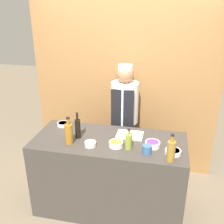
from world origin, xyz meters
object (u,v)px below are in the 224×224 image
Objects in this scene: sauce_bowl_white at (90,144)px; bottle_amber at (69,133)px; sauce_bowl_yellow at (116,144)px; sauce_bowl_red at (63,124)px; bottle_oil at (129,141)px; cup_blue at (147,149)px; sauce_bowl_green at (173,152)px; bottle_vinegar at (171,151)px; bottle_soy at (78,128)px; sauce_bowl_purple at (153,144)px; cutting_board at (130,135)px; chef_center at (124,119)px.

bottle_amber reaches higher than sauce_bowl_white.
sauce_bowl_yellow is 0.84m from sauce_bowl_red.
cup_blue is (0.20, -0.05, -0.05)m from bottle_oil.
bottle_oil is at bearing 1.70° from bottle_amber.
sauce_bowl_green is 0.16m from bottle_vinegar.
sauce_bowl_green is at bearing -6.78° from bottle_soy.
sauce_bowl_white is 0.76× the size of sauce_bowl_green.
sauce_bowl_green is 1.12m from bottle_amber.
sauce_bowl_white is at bearing 172.65° from bottle_vinegar.
bottle_amber is (-0.52, -0.04, 0.09)m from sauce_bowl_yellow.
bottle_soy is at bearing 178.18° from sauce_bowl_purple.
cutting_board is (0.86, -0.09, -0.01)m from sauce_bowl_red.
chef_center is (-0.16, 0.55, -0.06)m from cutting_board.
bottle_oil is (-0.46, 0.00, 0.07)m from sauce_bowl_green.
sauce_bowl_green is at bearing -24.79° from sauce_bowl_purple.
sauce_bowl_white is 0.61m from cup_blue.
bottle_vinegar reaches higher than sauce_bowl_purple.
bottle_vinegar is at bearing -6.19° from bottle_amber.
bottle_vinegar is (0.57, -0.16, 0.08)m from sauce_bowl_yellow.
sauce_bowl_green is at bearing -31.11° from cutting_board.
bottle_amber is at bearing -118.28° from chef_center.
chef_center reaches higher than sauce_bowl_yellow.
bottle_oil is at bearing 162.47° from bottle_vinegar.
cutting_board is at bearing 95.72° from bottle_oil.
sauce_bowl_red is 0.48× the size of cutting_board.
chef_center is (0.41, 0.72, -0.17)m from bottle_soy.
sauce_bowl_green is 0.10× the size of chef_center.
bottle_oil is at bearing -23.41° from sauce_bowl_red.
bottle_oil is at bearing 166.59° from cup_blue.
sauce_bowl_white is at bearing -2.12° from bottle_amber.
bottle_vinegar reaches higher than sauce_bowl_green.
sauce_bowl_yellow is 0.49× the size of bottle_amber.
bottle_vinegar is 1.24× the size of bottle_oil.
cup_blue reaches higher than sauce_bowl_red.
cutting_board is at bearing 26.62° from bottle_amber.
sauce_bowl_white is at bearing -176.05° from bottle_oil.
sauce_bowl_red is at bearing 158.47° from bottle_vinegar.
cutting_board is 0.71m from bottle_amber.
cup_blue is at bearing -1.79° from sauce_bowl_white.
sauce_bowl_green is at bearing -0.34° from bottle_oil.
bottle_soy reaches higher than sauce_bowl_green.
chef_center is at bearing 113.41° from cup_blue.
sauce_bowl_white is 0.86m from bottle_vinegar.
sauce_bowl_yellow is at bearing 177.67° from sauce_bowl_green.
sauce_bowl_yellow is at bearing -12.42° from bottle_soy.
cup_blue is (0.23, -0.34, 0.04)m from cutting_board.
sauce_bowl_purple is 0.34m from cutting_board.
bottle_vinegar is (0.19, -0.23, 0.08)m from sauce_bowl_purple.
bottle_vinegar is 0.93× the size of bottle_amber.
bottle_soy reaches higher than sauce_bowl_red.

